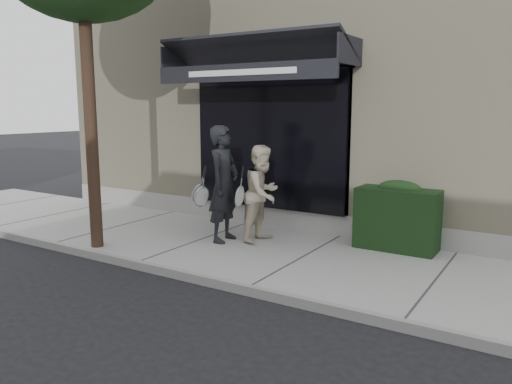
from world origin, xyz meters
The scene contains 7 objects.
ground centered at (0.00, 0.00, 0.00)m, with size 80.00×80.00×0.00m, color black.
sidewalk centered at (0.00, 0.00, 0.06)m, with size 20.00×3.00×0.12m, color gray.
curb centered at (0.00, -1.55, 0.07)m, with size 20.00×0.10×0.14m, color gray.
building_facade centered at (-0.01, 4.96, 2.74)m, with size 14.30×8.04×5.64m.
hedge centered at (1.10, 1.25, 0.66)m, with size 1.30×0.70×1.14m.
pedestrian_front centered at (-1.60, 0.12, 1.12)m, with size 0.71×0.93×2.01m.
pedestrian_back centered at (-1.04, 0.49, 0.96)m, with size 0.67×0.95×1.67m.
Camera 1 is at (3.35, -6.76, 2.43)m, focal length 35.00 mm.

